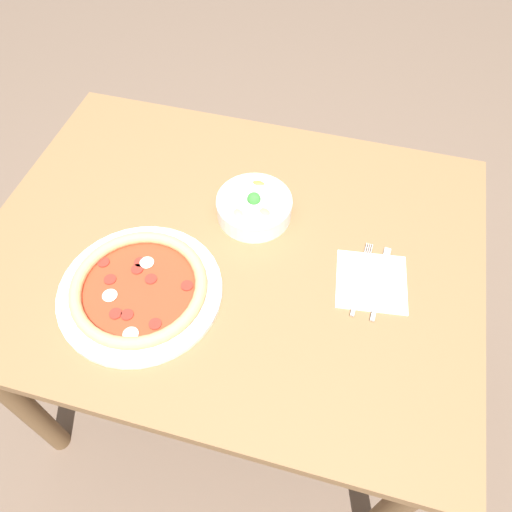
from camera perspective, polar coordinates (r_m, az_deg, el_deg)
ground_plane at (r=1.80m, az=-1.98°, el=-13.56°), size 8.00×8.00×0.00m
dining_table at (r=1.23m, az=-2.82°, el=-1.93°), size 1.13×0.87×0.76m
pizza at (r=1.07m, az=-13.19°, el=-3.65°), size 0.35×0.35×0.04m
bowl at (r=1.17m, az=-0.20°, el=5.73°), size 0.18×0.18×0.07m
napkin at (r=1.10m, az=13.05°, el=-2.86°), size 0.17×0.17×0.00m
fork at (r=1.10m, az=11.92°, el=-2.58°), size 0.02×0.19×0.00m
knife at (r=1.10m, az=13.96°, el=-3.31°), size 0.02×0.19×0.01m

